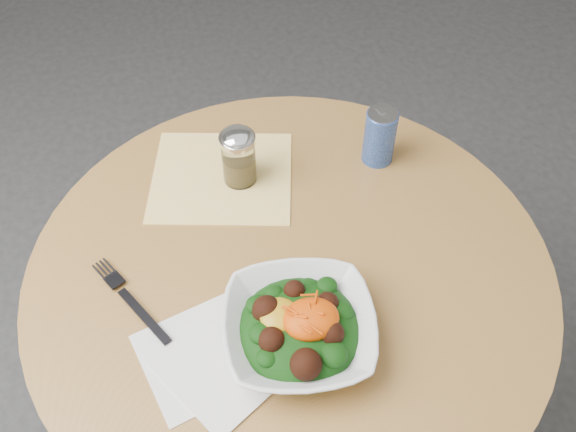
# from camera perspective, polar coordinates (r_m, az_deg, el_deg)

# --- Properties ---
(table) EXTENTS (0.90, 0.90, 0.75)m
(table) POSITION_cam_1_polar(r_m,az_deg,el_deg) (1.26, 0.17, -9.68)
(table) COLOR black
(table) RESTS_ON ground
(cloth_napkin) EXTENTS (0.32, 0.30, 0.00)m
(cloth_napkin) POSITION_cam_1_polar(r_m,az_deg,el_deg) (1.24, -5.91, 3.49)
(cloth_napkin) COLOR #FFB50D
(cloth_napkin) RESTS_ON table
(paper_napkins) EXTENTS (0.25, 0.24, 0.00)m
(paper_napkins) POSITION_cam_1_polar(r_m,az_deg,el_deg) (1.01, -6.71, -12.57)
(paper_napkins) COLOR white
(paper_napkins) RESTS_ON table
(salad_bowl) EXTENTS (0.27, 0.27, 0.09)m
(salad_bowl) POSITION_cam_1_polar(r_m,az_deg,el_deg) (0.99, 1.01, -9.92)
(salad_bowl) COLOR white
(salad_bowl) RESTS_ON table
(fork) EXTENTS (0.11, 0.19, 0.00)m
(fork) POSITION_cam_1_polar(r_m,az_deg,el_deg) (1.08, -13.97, -7.07)
(fork) COLOR black
(fork) RESTS_ON table
(spice_shaker) EXTENTS (0.07, 0.07, 0.12)m
(spice_shaker) POSITION_cam_1_polar(r_m,az_deg,el_deg) (1.19, -4.41, 5.26)
(spice_shaker) COLOR silver
(spice_shaker) RESTS_ON table
(beverage_can) EXTENTS (0.06, 0.06, 0.12)m
(beverage_can) POSITION_cam_1_polar(r_m,az_deg,el_deg) (1.24, 8.15, 7.02)
(beverage_can) COLOR #0D2394
(beverage_can) RESTS_ON table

